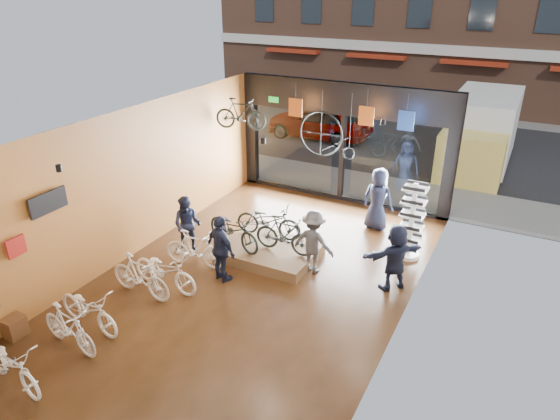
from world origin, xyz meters
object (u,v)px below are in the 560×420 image
Objects in this scene: box_truck at (479,135)px; floor_bike_2 at (88,309)px; floor_bike_0 at (12,364)px; customer_2 at (221,249)px; customer_5 at (395,257)px; display_bike_mid at (284,235)px; floor_bike_4 at (165,270)px; hung_bike at (241,114)px; customer_1 at (187,225)px; display_bike_right at (269,220)px; floor_bike_1 at (69,328)px; floor_bike_5 at (195,249)px; customer_3 at (314,242)px; display_bike_left at (234,229)px; display_platform at (270,252)px; street_car at (319,121)px; penny_farthing at (330,137)px; sunglasses_rack at (412,221)px; floor_bike_3 at (140,276)px; customer_4 at (378,199)px.

box_truck is 3.86× the size of floor_bike_2.
floor_bike_0 is 4.79m from customer_2.
display_bike_mid is at bearing -43.97° from customer_5.
floor_bike_0 is at bearing 176.94° from floor_bike_4.
floor_bike_0 is at bearing 170.97° from hung_bike.
customer_2 reaches higher than customer_1.
display_bike_right is at bearing 17.18° from customer_1.
hung_bike reaches higher than floor_bike_1.
floor_bike_5 is 2.26m from display_bike_mid.
customer_3 is at bearing -120.77° from customer_2.
customer_5 is at bearing -103.13° from display_bike_right.
box_truck reaches higher than display_bike_left.
box_truck is 9.30m from hung_bike.
floor_bike_2 is at bearing -178.54° from display_bike_left.
customer_1 is at bearing -161.19° from display_platform.
hung_bike is (-0.97, 3.90, 2.43)m from floor_bike_5.
floor_bike_4 is at bearing 7.39° from street_car.
display_bike_mid is at bearing -0.20° from customer_3.
floor_bike_4 is at bearing -121.69° from display_platform.
customer_5 is at bearing -87.80° from display_bike_mid.
display_bike_right is at bearing -148.03° from hung_bike.
penny_farthing is (-0.92, 3.10, 1.68)m from customer_3.
street_car reaches higher than display_bike_right.
display_platform is at bearing -57.85° from floor_bike_5.
sunglasses_rack is at bearing -94.17° from box_truck.
display_bike_mid is (-3.29, -9.49, -0.55)m from box_truck.
floor_bike_3 is at bearing -109.94° from penny_farthing.
floor_bike_2 is 3.15m from customer_2.
floor_bike_3 reaches higher than floor_bike_0.
floor_bike_3 is (-0.00, 2.03, 0.04)m from floor_bike_1.
display_bike_mid is 0.88× the size of display_bike_right.
floor_bike_0 is 1.80m from floor_bike_2.
display_platform is at bearing -141.17° from sunglasses_rack.
box_truck is 2.82× the size of display_platform.
display_bike_right reaches higher than floor_bike_0.
display_bike_left is 4.53m from sunglasses_rack.
display_bike_left is 1.12× the size of customer_5.
floor_bike_4 is at bearing -128.05° from sunglasses_rack.
sunglasses_rack reaches higher than floor_bike_1.
customer_4 is at bearing -23.49° from display_bike_left.
customer_3 reaches higher than street_car.
penny_farthing is (-2.83, 1.29, 1.48)m from sunglasses_rack.
box_truck is 15.38m from floor_bike_1.
floor_bike_3 is 0.93× the size of display_bike_right.
penny_farthing is at bearing 25.05° from street_car.
display_bike_right is (2.83, -9.94, -0.02)m from street_car.
customer_4 reaches higher than floor_bike_5.
street_car is 11.19m from customer_1.
floor_bike_4 is (0.45, 1.88, 0.02)m from floor_bike_2.
customer_4 reaches higher than display_bike_left.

